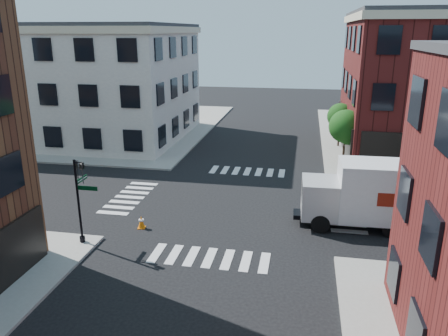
% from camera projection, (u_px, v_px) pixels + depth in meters
% --- Properties ---
extents(ground, '(120.00, 120.00, 0.00)m').
position_uv_depth(ground, '(233.00, 205.00, 27.93)').
color(ground, black).
rests_on(ground, ground).
extents(sidewalk_nw, '(30.00, 30.00, 0.15)m').
position_uv_depth(sidewalk_nw, '(86.00, 125.00, 51.27)').
color(sidewalk_nw, gray).
rests_on(sidewalk_nw, ground).
extents(building_nw, '(22.00, 16.00, 11.00)m').
position_uv_depth(building_nw, '(76.00, 83.00, 44.60)').
color(building_nw, silver).
rests_on(building_nw, ground).
extents(tree_near, '(2.69, 2.69, 4.49)m').
position_uv_depth(tree_near, '(346.00, 128.00, 35.01)').
color(tree_near, black).
rests_on(tree_near, ground).
extents(tree_far, '(2.43, 2.43, 4.07)m').
position_uv_depth(tree_far, '(341.00, 118.00, 40.72)').
color(tree_far, black).
rests_on(tree_far, ground).
extents(signal_pole, '(1.29, 1.24, 4.60)m').
position_uv_depth(signal_pole, '(80.00, 192.00, 21.99)').
color(signal_pole, black).
rests_on(signal_pole, ground).
extents(box_truck, '(8.51, 2.81, 3.81)m').
position_uv_depth(box_truck, '(381.00, 195.00, 24.07)').
color(box_truck, silver).
rests_on(box_truck, ground).
extents(traffic_cone, '(0.48, 0.48, 0.76)m').
position_uv_depth(traffic_cone, '(141.00, 222.00, 24.51)').
color(traffic_cone, orange).
rests_on(traffic_cone, ground).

